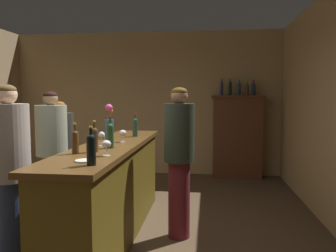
# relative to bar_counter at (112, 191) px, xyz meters

# --- Properties ---
(floor) EXTENTS (9.27, 9.27, 0.00)m
(floor) POSITION_rel_bar_counter_xyz_m (-0.22, -0.32, -0.54)
(floor) COLOR #4F3C29
(floor) RESTS_ON ground
(wall_back) EXTENTS (5.60, 0.12, 2.92)m
(wall_back) POSITION_rel_bar_counter_xyz_m (-0.22, 3.30, 0.92)
(wall_back) COLOR tan
(wall_back) RESTS_ON ground
(bar_counter) EXTENTS (0.61, 2.93, 1.08)m
(bar_counter) POSITION_rel_bar_counter_xyz_m (0.00, 0.00, 0.00)
(bar_counter) COLOR #504011
(bar_counter) RESTS_ON ground
(display_cabinet) EXTENTS (1.02, 0.36, 1.63)m
(display_cabinet) POSITION_rel_bar_counter_xyz_m (1.64, 3.03, 0.31)
(display_cabinet) COLOR #512E1C
(display_cabinet) RESTS_ON ground
(wine_bottle_chardonnay) EXTENTS (0.07, 0.07, 0.30)m
(wine_bottle_chardonnay) POSITION_rel_bar_counter_xyz_m (0.18, -1.15, 0.67)
(wine_bottle_chardonnay) COLOR black
(wine_bottle_chardonnay) RESTS_ON bar_counter
(wine_bottle_merlot) EXTENTS (0.07, 0.07, 0.33)m
(wine_bottle_merlot) POSITION_rel_bar_counter_xyz_m (0.08, -0.30, 0.68)
(wine_bottle_merlot) COLOR #234B28
(wine_bottle_merlot) RESTS_ON bar_counter
(wine_bottle_riesling) EXTENTS (0.07, 0.07, 0.30)m
(wine_bottle_riesling) POSITION_rel_bar_counter_xyz_m (-0.00, -0.55, 0.67)
(wine_bottle_riesling) COLOR #442F1E
(wine_bottle_riesling) RESTS_ON bar_counter
(wine_bottle_rose) EXTENTS (0.07, 0.07, 0.30)m
(wine_bottle_rose) POSITION_rel_bar_counter_xyz_m (0.11, 0.71, 0.67)
(wine_bottle_rose) COLOR #284530
(wine_bottle_rose) RESTS_ON bar_counter
(wine_bottle_malbec) EXTENTS (0.06, 0.06, 0.29)m
(wine_bottle_malbec) POSITION_rel_bar_counter_xyz_m (-0.14, -0.67, 0.66)
(wine_bottle_malbec) COLOR #4A2F16
(wine_bottle_malbec) RESTS_ON bar_counter
(wine_glass_front) EXTENTS (0.07, 0.07, 0.15)m
(wine_glass_front) POSITION_rel_bar_counter_xyz_m (-0.05, -0.17, 0.64)
(wine_glass_front) COLOR white
(wine_glass_front) RESTS_ON bar_counter
(wine_glass_mid) EXTENTS (0.08, 0.08, 0.14)m
(wine_glass_mid) POSITION_rel_bar_counter_xyz_m (0.17, -0.74, 0.63)
(wine_glass_mid) COLOR white
(wine_glass_mid) RESTS_ON bar_counter
(wine_glass_rear) EXTENTS (0.08, 0.08, 0.14)m
(wine_glass_rear) POSITION_rel_bar_counter_xyz_m (0.09, 0.16, 0.63)
(wine_glass_rear) COLOR white
(wine_glass_rear) RESTS_ON bar_counter
(flower_arrangement) EXTENTS (0.11, 0.13, 0.43)m
(flower_arrangement) POSITION_rel_bar_counter_xyz_m (-0.16, 0.45, 0.73)
(flower_arrangement) COLOR #30556C
(flower_arrangement) RESTS_ON bar_counter
(cheese_plate) EXTENTS (0.16, 0.16, 0.01)m
(cheese_plate) POSITION_rel_bar_counter_xyz_m (0.08, -1.01, 0.54)
(cheese_plate) COLOR white
(cheese_plate) RESTS_ON bar_counter
(display_bottle_left) EXTENTS (0.06, 0.06, 0.33)m
(display_bottle_left) POSITION_rel_bar_counter_xyz_m (1.33, 3.03, 1.23)
(display_bottle_left) COLOR #25253F
(display_bottle_left) RESTS_ON display_cabinet
(display_bottle_midleft) EXTENTS (0.06, 0.06, 0.34)m
(display_bottle_midleft) POSITION_rel_bar_counter_xyz_m (1.49, 3.03, 1.23)
(display_bottle_midleft) COLOR black
(display_bottle_midleft) RESTS_ON display_cabinet
(display_bottle_center) EXTENTS (0.07, 0.07, 0.30)m
(display_bottle_center) POSITION_rel_bar_counter_xyz_m (1.66, 3.03, 1.22)
(display_bottle_center) COLOR #20293D
(display_bottle_center) RESTS_ON display_cabinet
(display_bottle_midright) EXTENTS (0.06, 0.06, 0.27)m
(display_bottle_midright) POSITION_rel_bar_counter_xyz_m (1.82, 3.03, 1.20)
(display_bottle_midright) COLOR #4D301B
(display_bottle_midright) RESTS_ON display_cabinet
(display_bottle_right) EXTENTS (0.08, 0.08, 0.30)m
(display_bottle_right) POSITION_rel_bar_counter_xyz_m (1.94, 3.03, 1.22)
(display_bottle_right) COLOR #1C2936
(display_bottle_right) RESTS_ON display_cabinet
(patron_near_entrance) EXTENTS (0.39, 0.39, 1.67)m
(patron_near_entrance) POSITION_rel_bar_counter_xyz_m (-0.90, 0.41, 0.36)
(patron_near_entrance) COLOR brown
(patron_near_entrance) RESTS_ON ground
(patron_redhead) EXTENTS (0.40, 0.40, 1.53)m
(patron_redhead) POSITION_rel_bar_counter_xyz_m (-1.08, 1.04, 0.28)
(patron_redhead) COLOR maroon
(patron_redhead) RESTS_ON ground
(patron_by_cabinet) EXTENTS (0.36, 0.36, 1.71)m
(patron_by_cabinet) POSITION_rel_bar_counter_xyz_m (-0.68, -0.85, 0.39)
(patron_by_cabinet) COLOR navy
(patron_by_cabinet) RESTS_ON ground
(bartender) EXTENTS (0.34, 0.34, 1.71)m
(bartender) POSITION_rel_bar_counter_xyz_m (0.75, 0.10, 0.40)
(bartender) COLOR maroon
(bartender) RESTS_ON ground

